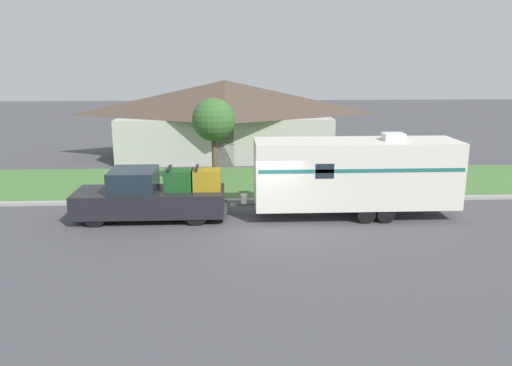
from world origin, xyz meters
name	(u,v)px	position (x,y,z in m)	size (l,w,h in m)	color
ground_plane	(270,230)	(0.00, 0.00, 0.00)	(120.00, 120.00, 0.00)	#47474C
curb_strip	(263,200)	(0.00, 3.75, 0.07)	(80.00, 0.30, 0.14)	#999993
lawn_strip	(259,182)	(0.00, 7.40, 0.01)	(80.00, 7.00, 0.03)	#477538
house_across_street	(225,117)	(-1.76, 14.59, 2.52)	(13.95, 6.93, 4.86)	#B2B2A8
pickup_truck	(152,196)	(-4.52, 1.60, 0.92)	(5.88, 2.08, 2.08)	black
travel_trailer	(355,173)	(3.50, 1.60, 1.76)	(8.92, 2.21, 3.34)	black
mailbox	(261,176)	(-0.06, 4.38, 1.02)	(0.48, 0.20, 1.33)	brown
tree_in_yard	(214,120)	(-2.22, 6.46, 3.30)	(2.05, 2.05, 4.36)	brown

